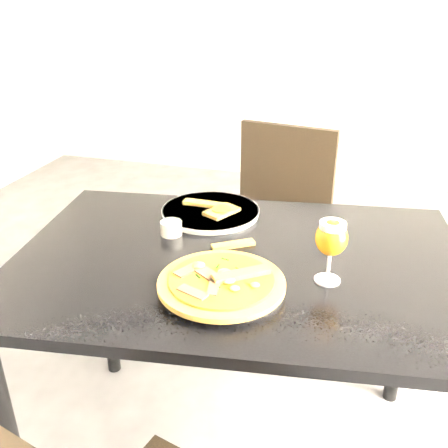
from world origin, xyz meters
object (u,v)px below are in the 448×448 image
(chair_far, at_px, (274,230))
(pizza, at_px, (222,282))
(dining_table, at_px, (239,286))
(beer_glass, at_px, (331,238))

(chair_far, distance_m, pizza, 0.90)
(dining_table, xyz_separation_m, beer_glass, (0.23, -0.06, 0.21))
(chair_far, xyz_separation_m, pizza, (0.03, -0.86, 0.28))
(dining_table, distance_m, beer_glass, 0.32)
(dining_table, height_order, beer_glass, beer_glass)
(dining_table, xyz_separation_m, chair_far, (-0.03, 0.69, -0.16))
(dining_table, height_order, pizza, pizza)
(pizza, xyz_separation_m, beer_glass, (0.24, 0.11, 0.09))
(dining_table, relative_size, beer_glass, 8.01)
(chair_far, bearing_deg, pizza, -78.77)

